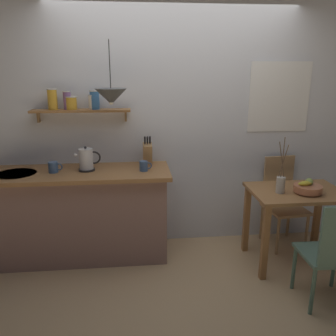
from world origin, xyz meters
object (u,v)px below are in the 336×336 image
(dining_table, at_px, (296,205))
(dining_chair_near, at_px, (334,251))
(twig_vase, at_px, (281,183))
(dining_chair_far, at_px, (282,198))
(pendant_lamp, at_px, (111,97))
(coffee_mug_by_sink, at_px, (54,167))
(coffee_mug_spare, at_px, (144,166))
(knife_block, at_px, (148,154))
(fruit_bowl, at_px, (308,188))
(electric_kettle, at_px, (87,160))

(dining_table, bearing_deg, dining_chair_near, -90.09)
(dining_chair_near, relative_size, twig_vase, 1.74)
(dining_chair_far, height_order, twig_vase, twig_vase)
(twig_vase, relative_size, pendant_lamp, 0.94)
(coffee_mug_by_sink, bearing_deg, dining_chair_far, 3.56)
(dining_table, height_order, coffee_mug_spare, coffee_mug_spare)
(knife_block, bearing_deg, dining_chair_far, -1.34)
(fruit_bowl, distance_m, pendant_lamp, 2.01)
(electric_kettle, relative_size, knife_block, 0.80)
(knife_block, xyz_separation_m, pendant_lamp, (-0.33, -0.23, 0.60))
(dining_table, relative_size, twig_vase, 1.66)
(fruit_bowl, bearing_deg, dining_table, 128.67)
(twig_vase, distance_m, knife_block, 1.34)
(dining_chair_near, relative_size, electric_kettle, 3.76)
(dining_chair_near, distance_m, pendant_lamp, 2.28)
(fruit_bowl, bearing_deg, knife_block, 159.70)
(electric_kettle, bearing_deg, dining_chair_far, 3.10)
(twig_vase, bearing_deg, dining_chair_far, 62.58)
(dining_chair_near, relative_size, pendant_lamp, 1.63)
(pendant_lamp, bearing_deg, coffee_mug_by_sink, 175.10)
(fruit_bowl, relative_size, knife_block, 0.84)
(electric_kettle, bearing_deg, dining_table, -9.12)
(dining_table, relative_size, coffee_mug_spare, 7.19)
(fruit_bowl, relative_size, electric_kettle, 1.05)
(twig_vase, bearing_deg, electric_kettle, 168.64)
(dining_chair_near, bearing_deg, dining_table, 89.91)
(electric_kettle, distance_m, coffee_mug_by_sink, 0.32)
(dining_chair_near, xyz_separation_m, fruit_bowl, (0.06, 0.62, 0.31))
(fruit_bowl, distance_m, coffee_mug_by_sink, 2.41)
(twig_vase, xyz_separation_m, coffee_mug_by_sink, (-2.13, 0.33, 0.13))
(dining_chair_near, height_order, knife_block, knife_block)
(dining_table, distance_m, coffee_mug_spare, 1.52)
(pendant_lamp, bearing_deg, fruit_bowl, -9.84)
(knife_block, relative_size, coffee_mug_by_sink, 2.28)
(twig_vase, bearing_deg, dining_table, 12.54)
(coffee_mug_spare, bearing_deg, dining_chair_far, 6.91)
(knife_block, distance_m, coffee_mug_spare, 0.23)
(dining_chair_far, relative_size, coffee_mug_by_sink, 7.24)
(pendant_lamp, bearing_deg, dining_chair_near, -28.13)
(dining_table, height_order, dining_chair_far, dining_chair_far)
(coffee_mug_spare, bearing_deg, twig_vase, -13.08)
(fruit_bowl, distance_m, coffee_mug_spare, 1.56)
(twig_vase, xyz_separation_m, coffee_mug_spare, (-1.27, 0.29, 0.12))
(coffee_mug_by_sink, distance_m, pendant_lamp, 0.88)
(twig_vase, relative_size, electric_kettle, 2.16)
(knife_block, bearing_deg, dining_chair_near, -39.51)
(coffee_mug_spare, bearing_deg, dining_chair_near, -32.99)
(twig_vase, height_order, electric_kettle, twig_vase)
(dining_chair_near, height_order, dining_chair_far, dining_chair_far)
(fruit_bowl, bearing_deg, electric_kettle, 169.11)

